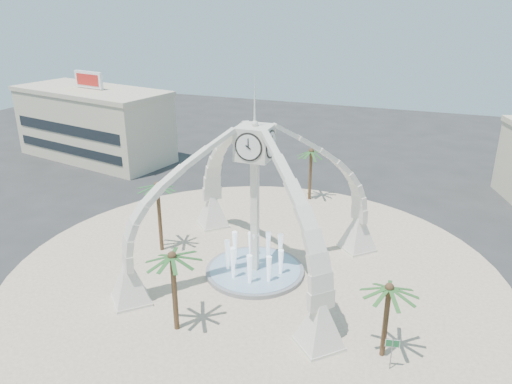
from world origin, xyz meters
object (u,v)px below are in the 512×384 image
(palm_east, at_px, (389,288))
(clock_tower, at_px, (255,200))
(palm_north, at_px, (311,152))
(street_sign, at_px, (392,347))
(palm_west, at_px, (157,186))
(fountain, at_px, (255,270))
(palm_south, at_px, (172,257))

(palm_east, bearing_deg, clock_tower, 149.17)
(palm_north, bearing_deg, street_sign, -64.98)
(palm_west, xyz_separation_m, street_sign, (20.80, -8.58, -4.44))
(fountain, bearing_deg, palm_west, 174.75)
(palm_west, bearing_deg, street_sign, -22.41)
(palm_north, height_order, street_sign, palm_north)
(clock_tower, relative_size, palm_east, 3.19)
(palm_west, bearing_deg, clock_tower, -5.25)
(palm_east, bearing_deg, palm_west, 159.82)
(palm_south, relative_size, street_sign, 2.74)
(fountain, height_order, palm_north, palm_north)
(palm_west, relative_size, palm_south, 1.09)
(clock_tower, bearing_deg, street_sign, -33.63)
(palm_south, bearing_deg, palm_east, 9.12)
(palm_east, xyz_separation_m, palm_north, (-10.99, 23.68, 0.64))
(fountain, height_order, street_sign, fountain)
(palm_west, distance_m, street_sign, 22.93)
(palm_west, relative_size, street_sign, 2.98)
(fountain, xyz_separation_m, palm_west, (-9.17, 0.84, 5.80))
(fountain, distance_m, palm_north, 17.89)
(clock_tower, bearing_deg, fountain, 90.00)
(palm_south, bearing_deg, palm_north, 84.68)
(palm_east, distance_m, palm_north, 26.12)
(palm_north, distance_m, palm_south, 25.94)
(street_sign, bearing_deg, palm_north, 103.09)
(clock_tower, relative_size, street_sign, 7.79)
(fountain, xyz_separation_m, palm_east, (11.03, -6.58, 4.61))
(clock_tower, distance_m, palm_north, 17.13)
(palm_north, xyz_separation_m, palm_south, (-2.41, -25.83, -0.01))
(palm_west, relative_size, palm_north, 1.09)
(fountain, relative_size, palm_east, 1.42)
(clock_tower, height_order, street_sign, clock_tower)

